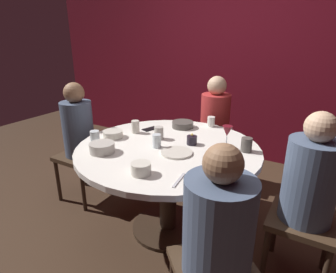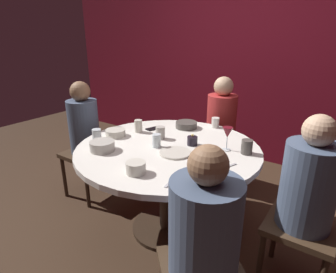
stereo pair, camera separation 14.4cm
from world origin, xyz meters
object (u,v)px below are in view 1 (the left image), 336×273
object	(u,v)px
dinner_plate	(177,153)
cup_far_edge	(157,141)
seated_diner_back	(215,119)
candle_holder	(192,140)
bowl_salad_center	(141,169)
cup_near_candle	(211,122)
cup_center_front	(159,133)
cup_by_left_diner	(247,145)
cup_by_right_diner	(135,127)
seated_diner_front_right	(218,229)
dining_table	(168,164)
bowl_sauce_side	(183,125)
seated_diner_left	(78,130)
bowl_serving_large	(102,148)
cell_phone	(150,129)
bowl_small_white	(113,134)
seated_diner_right	(310,183)
wine_glass	(227,132)
cup_beside_wine	(95,138)

from	to	relation	value
dinner_plate	cup_far_edge	xyz separation A→B (m)	(-0.18, 0.03, 0.04)
seated_diner_back	cup_far_edge	bearing A→B (deg)	-3.51
candle_holder	bowl_salad_center	distance (m)	0.60
cup_near_candle	cup_center_front	world-z (taller)	cup_center_front
cup_by_left_diner	cup_by_right_diner	bearing A→B (deg)	-175.47
seated_diner_back	seated_diner_front_right	xyz separation A→B (m)	(0.66, -1.63, -0.02)
seated_diner_front_right	cup_by_right_diner	xyz separation A→B (m)	(-1.06, 0.79, 0.10)
dining_table	seated_diner_front_right	size ratio (longest dim) A/B	1.24
dining_table	cup_far_edge	distance (m)	0.22
bowl_salad_center	bowl_sauce_side	size ratio (longest dim) A/B	0.64
seated_diner_back	candle_holder	xyz separation A→B (m)	(0.14, -0.84, 0.07)
seated_diner_left	bowl_serving_large	size ratio (longest dim) A/B	6.38
seated_diner_left	bowl_serving_large	bearing A→B (deg)	-28.71
cell_phone	bowl_small_white	xyz separation A→B (m)	(-0.15, -0.33, 0.02)
seated_diner_right	cup_near_candle	size ratio (longest dim) A/B	12.64
wine_glass	bowl_salad_center	distance (m)	0.73
bowl_serving_large	bowl_small_white	world-z (taller)	bowl_serving_large
bowl_salad_center	cup_center_front	xyz separation A→B (m)	(-0.23, 0.58, 0.01)
seated_diner_front_right	seated_diner_right	bearing A→B (deg)	-71.53
seated_diner_left	bowl_serving_large	distance (m)	0.71
dinner_plate	cup_by_left_diner	size ratio (longest dim) A/B	2.21
bowl_serving_large	cup_center_front	bearing A→B (deg)	65.15
cup_near_candle	cup_by_right_diner	world-z (taller)	cup_by_right_diner
dining_table	candle_holder	bearing A→B (deg)	43.49
cup_by_right_diner	cup_near_candle	bearing A→B (deg)	45.04
bowl_salad_center	dinner_plate	bearing A→B (deg)	84.67
seated_diner_front_right	candle_holder	bearing A→B (deg)	-11.55
bowl_sauce_side	cup_near_candle	bearing A→B (deg)	37.48
bowl_small_white	seated_diner_back	bearing A→B (deg)	64.46
wine_glass	cell_phone	size ratio (longest dim) A/B	1.26
seated_diner_front_right	bowl_serving_large	size ratio (longest dim) A/B	6.22
candle_holder	cup_near_candle	xyz separation A→B (m)	(-0.04, 0.50, 0.01)
wine_glass	bowl_small_white	bearing A→B (deg)	-164.62
dinner_plate	bowl_salad_center	world-z (taller)	bowl_salad_center
cup_beside_wine	cup_center_front	bearing A→B (deg)	43.62
seated_diner_front_right	cup_by_right_diner	bearing A→B (deg)	8.36
dinner_plate	cup_beside_wine	size ratio (longest dim) A/B	2.14
seated_diner_right	cup_beside_wine	bearing A→B (deg)	9.21
cell_phone	bowl_salad_center	xyz separation A→B (m)	(0.43, -0.74, 0.03)
dinner_plate	seated_diner_left	bearing A→B (deg)	175.50
dining_table	wine_glass	bearing A→B (deg)	25.21
seated_diner_back	dinner_plate	bearing A→B (deg)	6.52
wine_glass	bowl_serving_large	distance (m)	0.92
cup_by_left_diner	cup_by_right_diner	distance (m)	0.94
cup_near_candle	cup_by_left_diner	size ratio (longest dim) A/B	0.89
cup_by_left_diner	bowl_sauce_side	bearing A→B (deg)	158.40
candle_holder	cup_by_left_diner	xyz separation A→B (m)	(0.40, 0.07, 0.02)
cell_phone	cup_beside_wine	bearing A→B (deg)	90.03
dinner_plate	cup_far_edge	world-z (taller)	cup_far_edge
bowl_sauce_side	wine_glass	bearing A→B (deg)	-28.60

